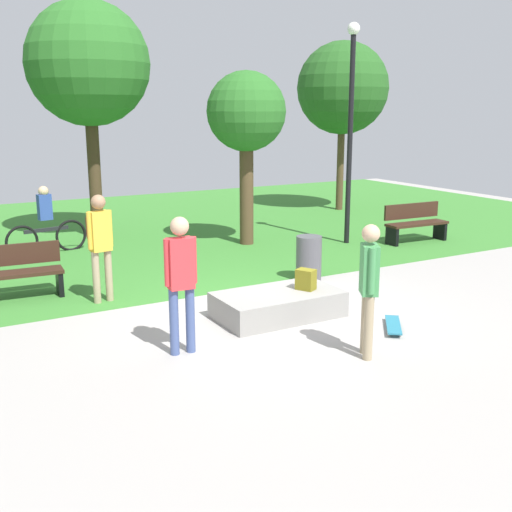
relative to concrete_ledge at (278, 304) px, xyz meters
The scene contains 16 objects.
ground_plane 0.39m from the concrete_ledge, 89.49° to the left, with size 28.00×28.00×0.00m, color #9E9993.
grass_lawn 7.96m from the concrete_ledge, 89.98° to the left, with size 26.60×12.76×0.01m, color #387A2D.
concrete_ledge is the anchor object (origin of this frame).
backpack_on_ledge 0.58m from the concrete_ledge, ahead, with size 0.28×0.20×0.32m, color olive.
skater_performing_trick 2.08m from the concrete_ledge, 84.76° to the right, with size 0.33×0.39×1.73m.
skater_watching 2.14m from the concrete_ledge, 160.88° to the right, with size 0.43×0.24×1.81m.
skateboard_by_ledge 1.76m from the concrete_ledge, 48.22° to the right, with size 0.65×0.75×0.08m.
park_bench_by_oak 6.53m from the concrete_ledge, 28.50° to the left, with size 1.62×0.54×0.91m.
park_bench_far_right 4.50m from the concrete_ledge, 138.91° to the left, with size 1.63×0.58×0.91m.
tree_broad_elm 8.35m from the concrete_ledge, 95.80° to the left, with size 2.89×2.89×5.58m.
tree_young_birch 11.23m from the concrete_ledge, 48.17° to the left, with size 2.77×2.77×5.11m.
tree_tall_oak 6.01m from the concrete_ledge, 66.59° to the left, with size 1.80×1.80×3.96m.
lamp_post 6.33m from the concrete_ledge, 41.94° to the left, with size 0.28×0.28×4.97m.
trash_bin 2.20m from the concrete_ledge, 43.55° to the left, with size 0.47×0.47×0.84m, color #4C4C51.
pedestrian_with_backpack 3.10m from the concrete_ledge, 135.54° to the left, with size 0.43×0.38×1.78m.
cyclist_on_bicycle 6.56m from the concrete_ledge, 109.51° to the left, with size 1.80×0.36×1.52m.
Camera 1 is at (-4.77, -8.12, 3.13)m, focal length 43.74 mm.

